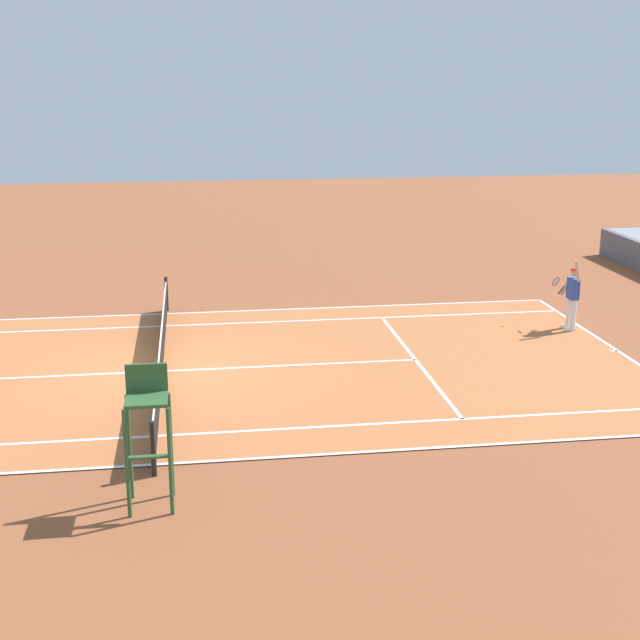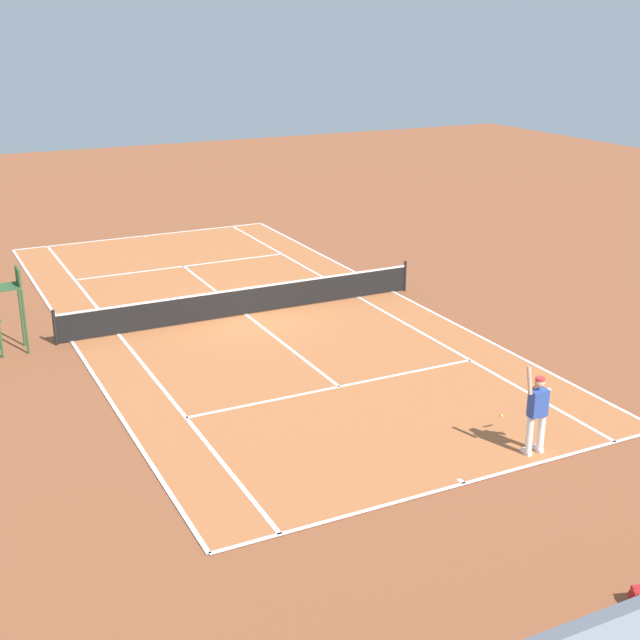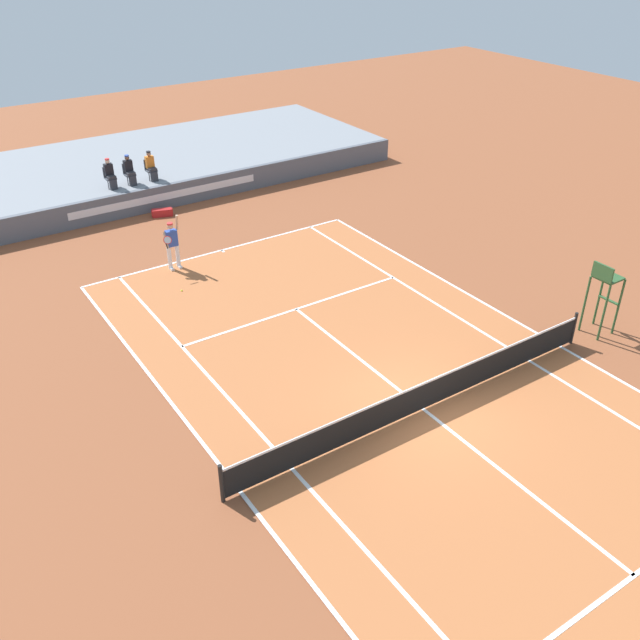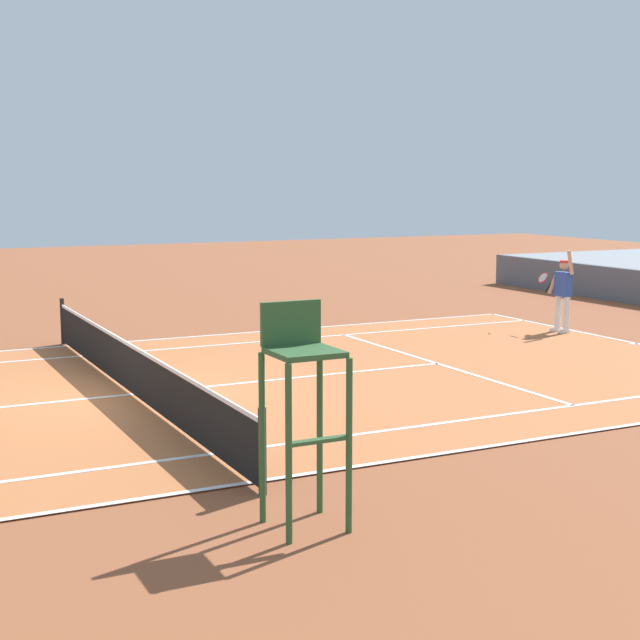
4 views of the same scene
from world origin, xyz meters
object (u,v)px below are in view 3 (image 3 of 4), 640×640
at_px(spectator_seated_0, 110,174).
at_px(umpire_chair, 604,289).
at_px(tennis_player, 172,244).
at_px(spectator_seated_1, 129,170).
at_px(tennis_ball, 182,291).
at_px(spectator_seated_2, 151,166).
at_px(equipment_bag, 162,213).

distance_m(spectator_seated_0, umpire_chair, 20.32).
relative_size(spectator_seated_0, tennis_player, 0.61).
bearing_deg(spectator_seated_0, spectator_seated_1, 0.00).
distance_m(spectator_seated_0, tennis_ball, 8.67).
height_order(spectator_seated_0, spectator_seated_1, same).
distance_m(spectator_seated_2, tennis_player, 7.01).
distance_m(spectator_seated_0, spectator_seated_1, 0.86).
distance_m(tennis_player, equipment_bag, 5.31).
relative_size(tennis_player, equipment_bag, 2.18).
bearing_deg(umpire_chair, equipment_bag, 114.78).
bearing_deg(spectator_seated_0, equipment_bag, -49.05).
bearing_deg(umpire_chair, spectator_seated_0, 116.56).
height_order(spectator_seated_2, equipment_bag, spectator_seated_2).
relative_size(spectator_seated_2, umpire_chair, 0.52).
distance_m(spectator_seated_1, umpire_chair, 19.94).
bearing_deg(spectator_seated_2, umpire_chair, -68.29).
xyz_separation_m(tennis_ball, umpire_chair, (9.71, -9.68, 1.52)).
height_order(spectator_seated_1, umpire_chair, umpire_chair).
xyz_separation_m(spectator_seated_0, umpire_chair, (9.08, -18.17, -0.12)).
height_order(spectator_seated_2, tennis_ball, spectator_seated_2).
bearing_deg(equipment_bag, tennis_ball, -107.29).
bearing_deg(equipment_bag, tennis_player, -107.62).
relative_size(tennis_player, umpire_chair, 0.85).
bearing_deg(tennis_player, umpire_chair, -51.30).
xyz_separation_m(spectator_seated_0, equipment_bag, (1.48, -1.71, -1.52)).
bearing_deg(tennis_player, equipment_bag, 72.38).
xyz_separation_m(spectator_seated_0, spectator_seated_2, (1.85, 0.00, 0.00)).
xyz_separation_m(spectator_seated_0, tennis_ball, (-0.63, -8.49, -1.64)).
xyz_separation_m(spectator_seated_2, equipment_bag, (-0.37, -1.71, -1.52)).
bearing_deg(umpire_chair, tennis_ball, 135.11).
bearing_deg(equipment_bag, spectator_seated_2, 77.87).
bearing_deg(umpire_chair, spectator_seated_1, 114.34).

